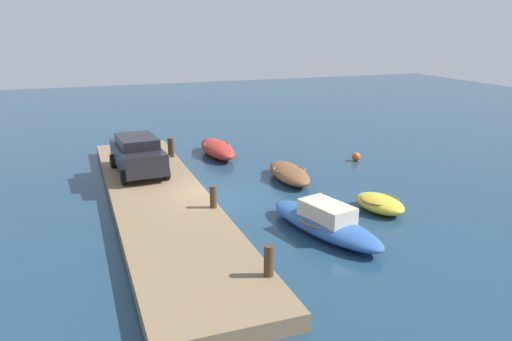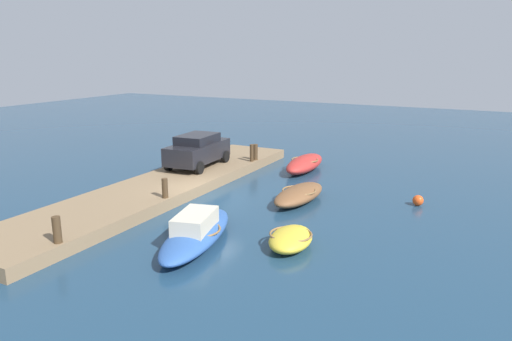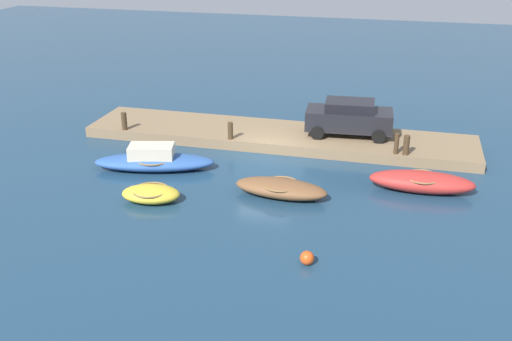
{
  "view_description": "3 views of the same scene",
  "coord_description": "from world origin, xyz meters",
  "px_view_note": "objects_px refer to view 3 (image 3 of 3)",
  "views": [
    {
      "loc": [
        18.58,
        -5.25,
        7.0
      ],
      "look_at": [
        -0.19,
        1.71,
        1.05
      ],
      "focal_mm": 34.85,
      "sensor_mm": 36.0,
      "label": 1
    },
    {
      "loc": [
        17.3,
        11.41,
        6.4
      ],
      "look_at": [
        -1.47,
        1.69,
        1.18
      ],
      "focal_mm": 33.84,
      "sensor_mm": 36.0,
      "label": 2
    },
    {
      "loc": [
        -5.84,
        24.77,
        10.25
      ],
      "look_at": [
        -0.23,
        2.97,
        0.64
      ],
      "focal_mm": 41.84,
      "sensor_mm": 36.0,
      "label": 3
    }
  ],
  "objects_px": {
    "mooring_post_mid_west": "(396,144)",
    "parked_car": "(349,117)",
    "rowboat_red": "(422,182)",
    "mooring_post_west": "(406,145)",
    "marker_buoy": "(307,258)",
    "mooring_post_east": "(124,121)",
    "mooring_post_mid_east": "(230,131)",
    "motorboat_blue": "(154,160)",
    "rowboat_brown": "(281,188)",
    "dinghy_yellow": "(151,194)"
  },
  "relations": [
    {
      "from": "mooring_post_west",
      "to": "mooring_post_east",
      "type": "relative_size",
      "value": 1.02
    },
    {
      "from": "mooring_post_east",
      "to": "parked_car",
      "type": "height_order",
      "value": "parked_car"
    },
    {
      "from": "marker_buoy",
      "to": "dinghy_yellow",
      "type": "bearing_deg",
      "value": -24.33
    },
    {
      "from": "mooring_post_west",
      "to": "mooring_post_east",
      "type": "distance_m",
      "value": 13.61
    },
    {
      "from": "dinghy_yellow",
      "to": "mooring_post_mid_west",
      "type": "xyz_separation_m",
      "value": [
        -9.06,
        -6.27,
        0.65
      ]
    },
    {
      "from": "mooring_post_mid_west",
      "to": "parked_car",
      "type": "distance_m",
      "value": 3.09
    },
    {
      "from": "motorboat_blue",
      "to": "rowboat_red",
      "type": "bearing_deg",
      "value": 168.79
    },
    {
      "from": "motorboat_blue",
      "to": "marker_buoy",
      "type": "relative_size",
      "value": 11.87
    },
    {
      "from": "motorboat_blue",
      "to": "parked_car",
      "type": "relative_size",
      "value": 1.3
    },
    {
      "from": "rowboat_red",
      "to": "rowboat_brown",
      "type": "distance_m",
      "value": 5.72
    },
    {
      "from": "rowboat_brown",
      "to": "mooring_post_mid_east",
      "type": "height_order",
      "value": "mooring_post_mid_east"
    },
    {
      "from": "dinghy_yellow",
      "to": "marker_buoy",
      "type": "bearing_deg",
      "value": 147.58
    },
    {
      "from": "mooring_post_east",
      "to": "parked_car",
      "type": "bearing_deg",
      "value": -169.64
    },
    {
      "from": "dinghy_yellow",
      "to": "motorboat_blue",
      "type": "height_order",
      "value": "motorboat_blue"
    },
    {
      "from": "rowboat_brown",
      "to": "marker_buoy",
      "type": "distance_m",
      "value": 5.07
    },
    {
      "from": "mooring_post_west",
      "to": "mooring_post_mid_west",
      "type": "height_order",
      "value": "mooring_post_mid_west"
    },
    {
      "from": "mooring_post_west",
      "to": "marker_buoy",
      "type": "distance_m",
      "value": 9.73
    },
    {
      "from": "dinghy_yellow",
      "to": "mooring_post_mid_west",
      "type": "distance_m",
      "value": 11.03
    },
    {
      "from": "mooring_post_mid_west",
      "to": "parked_car",
      "type": "bearing_deg",
      "value": -40.32
    },
    {
      "from": "motorboat_blue",
      "to": "mooring_post_west",
      "type": "bearing_deg",
      "value": -177.06
    },
    {
      "from": "rowboat_red",
      "to": "motorboat_blue",
      "type": "distance_m",
      "value": 11.39
    },
    {
      "from": "mooring_post_mid_west",
      "to": "mooring_post_west",
      "type": "bearing_deg",
      "value": 180.0
    },
    {
      "from": "dinghy_yellow",
      "to": "parked_car",
      "type": "relative_size",
      "value": 0.58
    },
    {
      "from": "dinghy_yellow",
      "to": "rowboat_red",
      "type": "xyz_separation_m",
      "value": [
        -10.2,
        -3.58,
        0.1
      ]
    },
    {
      "from": "mooring_post_west",
      "to": "marker_buoy",
      "type": "bearing_deg",
      "value": 73.22
    },
    {
      "from": "rowboat_red",
      "to": "parked_car",
      "type": "bearing_deg",
      "value": -54.83
    },
    {
      "from": "dinghy_yellow",
      "to": "marker_buoy",
      "type": "relative_size",
      "value": 5.33
    },
    {
      "from": "mooring_post_east",
      "to": "marker_buoy",
      "type": "relative_size",
      "value": 1.9
    },
    {
      "from": "dinghy_yellow",
      "to": "rowboat_brown",
      "type": "xyz_separation_m",
      "value": [
        -4.81,
        -1.69,
        0.03
      ]
    },
    {
      "from": "rowboat_red",
      "to": "mooring_post_east",
      "type": "distance_m",
      "value": 14.59
    },
    {
      "from": "rowboat_brown",
      "to": "mooring_post_mid_west",
      "type": "xyz_separation_m",
      "value": [
        -4.25,
        -4.58,
        0.62
      ]
    },
    {
      "from": "mooring_post_west",
      "to": "mooring_post_mid_east",
      "type": "height_order",
      "value": "mooring_post_west"
    },
    {
      "from": "rowboat_brown",
      "to": "rowboat_red",
      "type": "bearing_deg",
      "value": -156.97
    },
    {
      "from": "dinghy_yellow",
      "to": "marker_buoy",
      "type": "xyz_separation_m",
      "value": [
        -6.68,
        3.02,
        -0.09
      ]
    },
    {
      "from": "motorboat_blue",
      "to": "mooring_post_east",
      "type": "bearing_deg",
      "value": -61.97
    },
    {
      "from": "rowboat_red",
      "to": "mooring_post_mid_west",
      "type": "xyz_separation_m",
      "value": [
        1.15,
        -2.69,
        0.55
      ]
    },
    {
      "from": "mooring_post_west",
      "to": "parked_car",
      "type": "height_order",
      "value": "parked_car"
    },
    {
      "from": "mooring_post_mid_east",
      "to": "mooring_post_mid_west",
      "type": "bearing_deg",
      "value": 180.0
    },
    {
      "from": "mooring_post_west",
      "to": "marker_buoy",
      "type": "relative_size",
      "value": 1.93
    },
    {
      "from": "mooring_post_west",
      "to": "mooring_post_east",
      "type": "bearing_deg",
      "value": 0.0
    },
    {
      "from": "mooring_post_east",
      "to": "mooring_post_mid_east",
      "type": "bearing_deg",
      "value": 180.0
    },
    {
      "from": "motorboat_blue",
      "to": "rowboat_brown",
      "type": "distance_m",
      "value": 6.12
    },
    {
      "from": "mooring_post_mid_west",
      "to": "mooring_post_mid_east",
      "type": "relative_size",
      "value": 1.15
    },
    {
      "from": "rowboat_red",
      "to": "motorboat_blue",
      "type": "relative_size",
      "value": 0.77
    },
    {
      "from": "rowboat_brown",
      "to": "marker_buoy",
      "type": "bearing_deg",
      "value": 115.42
    },
    {
      "from": "mooring_post_mid_east",
      "to": "marker_buoy",
      "type": "height_order",
      "value": "mooring_post_mid_east"
    },
    {
      "from": "motorboat_blue",
      "to": "mooring_post_west",
      "type": "relative_size",
      "value": 6.15
    },
    {
      "from": "rowboat_red",
      "to": "mooring_post_east",
      "type": "relative_size",
      "value": 4.82
    },
    {
      "from": "parked_car",
      "to": "marker_buoy",
      "type": "height_order",
      "value": "parked_car"
    },
    {
      "from": "mooring_post_west",
      "to": "marker_buoy",
      "type": "height_order",
      "value": "mooring_post_west"
    }
  ]
}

